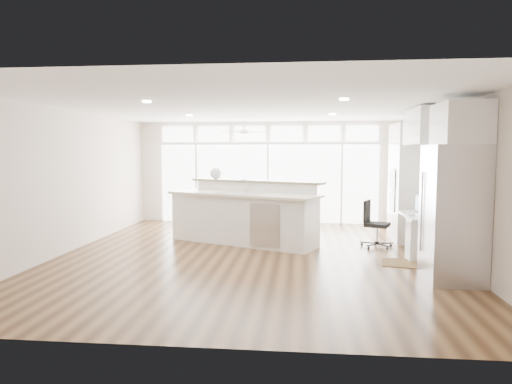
# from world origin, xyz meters

# --- Properties ---
(floor) EXTENTS (7.00, 8.00, 0.02)m
(floor) POSITION_xyz_m (0.00, 0.00, -0.01)
(floor) COLOR #3B2412
(floor) RESTS_ON ground
(ceiling) EXTENTS (7.00, 8.00, 0.02)m
(ceiling) POSITION_xyz_m (0.00, 0.00, 2.70)
(ceiling) COLOR white
(ceiling) RESTS_ON wall_back
(wall_back) EXTENTS (7.00, 0.04, 2.70)m
(wall_back) POSITION_xyz_m (0.00, 4.00, 1.35)
(wall_back) COLOR beige
(wall_back) RESTS_ON floor
(wall_front) EXTENTS (7.00, 0.04, 2.70)m
(wall_front) POSITION_xyz_m (0.00, -4.00, 1.35)
(wall_front) COLOR beige
(wall_front) RESTS_ON floor
(wall_left) EXTENTS (0.04, 8.00, 2.70)m
(wall_left) POSITION_xyz_m (-3.50, 0.00, 1.35)
(wall_left) COLOR beige
(wall_left) RESTS_ON floor
(wall_right) EXTENTS (0.04, 8.00, 2.70)m
(wall_right) POSITION_xyz_m (3.50, 0.00, 1.35)
(wall_right) COLOR beige
(wall_right) RESTS_ON floor
(glass_wall) EXTENTS (5.80, 0.06, 2.08)m
(glass_wall) POSITION_xyz_m (0.00, 3.94, 1.05)
(glass_wall) COLOR white
(glass_wall) RESTS_ON wall_back
(transom_row) EXTENTS (5.90, 0.06, 0.40)m
(transom_row) POSITION_xyz_m (0.00, 3.94, 2.38)
(transom_row) COLOR white
(transom_row) RESTS_ON wall_back
(desk_window) EXTENTS (0.04, 0.85, 0.85)m
(desk_window) POSITION_xyz_m (3.46, 0.30, 1.55)
(desk_window) COLOR white
(desk_window) RESTS_ON wall_right
(ceiling_fan) EXTENTS (1.16, 1.16, 0.32)m
(ceiling_fan) POSITION_xyz_m (-0.50, 2.80, 2.48)
(ceiling_fan) COLOR silver
(ceiling_fan) RESTS_ON ceiling
(recessed_lights) EXTENTS (3.40, 3.00, 0.02)m
(recessed_lights) POSITION_xyz_m (0.00, 0.20, 2.68)
(recessed_lights) COLOR white
(recessed_lights) RESTS_ON ceiling
(oven_cabinet) EXTENTS (0.64, 1.20, 2.50)m
(oven_cabinet) POSITION_xyz_m (3.17, 1.80, 1.25)
(oven_cabinet) COLOR white
(oven_cabinet) RESTS_ON floor
(desk_nook) EXTENTS (0.72, 1.30, 0.76)m
(desk_nook) POSITION_xyz_m (3.13, 0.30, 0.38)
(desk_nook) COLOR white
(desk_nook) RESTS_ON floor
(upper_cabinets) EXTENTS (0.64, 1.30, 0.64)m
(upper_cabinets) POSITION_xyz_m (3.17, 0.30, 2.35)
(upper_cabinets) COLOR white
(upper_cabinets) RESTS_ON wall_right
(refrigerator) EXTENTS (0.76, 0.90, 2.00)m
(refrigerator) POSITION_xyz_m (3.11, -1.35, 1.00)
(refrigerator) COLOR silver
(refrigerator) RESTS_ON floor
(fridge_cabinet) EXTENTS (0.64, 0.90, 0.60)m
(fridge_cabinet) POSITION_xyz_m (3.17, -1.35, 2.30)
(fridge_cabinet) COLOR white
(fridge_cabinet) RESTS_ON wall_right
(framed_photos) EXTENTS (0.06, 0.22, 0.80)m
(framed_photos) POSITION_xyz_m (3.46, 0.92, 1.40)
(framed_photos) COLOR black
(framed_photos) RESTS_ON wall_right
(kitchen_island) EXTENTS (3.46, 2.42, 1.29)m
(kitchen_island) POSITION_xyz_m (-0.31, 1.12, 0.64)
(kitchen_island) COLOR white
(kitchen_island) RESTS_ON floor
(rug) EXTENTS (1.00, 0.79, 0.01)m
(rug) POSITION_xyz_m (2.74, -0.37, 0.01)
(rug) COLOR #362411
(rug) RESTS_ON floor
(office_chair) EXTENTS (0.61, 0.59, 0.92)m
(office_chair) POSITION_xyz_m (2.41, 0.98, 0.46)
(office_chair) COLOR black
(office_chair) RESTS_ON floor
(fishbowl) EXTENTS (0.36, 0.36, 0.26)m
(fishbowl) POSITION_xyz_m (-1.02, 1.87, 1.42)
(fishbowl) COLOR silver
(fishbowl) RESTS_ON kitchen_island
(monitor) EXTENTS (0.09, 0.48, 0.40)m
(monitor) POSITION_xyz_m (3.05, 0.30, 0.96)
(monitor) COLOR black
(monitor) RESTS_ON desk_nook
(keyboard) EXTENTS (0.13, 0.30, 0.01)m
(keyboard) POSITION_xyz_m (2.88, 0.30, 0.77)
(keyboard) COLOR white
(keyboard) RESTS_ON desk_nook
(potted_plant) EXTENTS (0.26, 0.28, 0.22)m
(potted_plant) POSITION_xyz_m (3.17, 1.80, 2.61)
(potted_plant) COLOR #295D28
(potted_plant) RESTS_ON oven_cabinet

